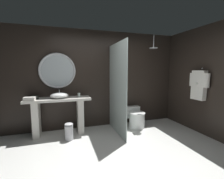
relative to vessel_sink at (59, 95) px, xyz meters
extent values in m
plane|color=silver|center=(1.01, -1.56, -0.96)|extent=(5.76, 5.76, 0.00)
cube|color=black|center=(1.01, 0.34, 0.34)|extent=(4.80, 0.10, 2.60)
cube|color=black|center=(3.36, -0.80, 0.34)|extent=(0.10, 2.47, 2.60)
cube|color=silver|center=(-0.02, 0.03, -0.10)|extent=(1.51, 0.48, 0.06)
cube|color=silver|center=(-0.53, 0.03, -0.54)|extent=(0.14, 0.41, 0.83)
cube|color=silver|center=(0.48, 0.03, -0.54)|extent=(0.14, 0.41, 0.83)
ellipsoid|color=white|center=(0.00, 0.00, 0.00)|extent=(0.41, 0.34, 0.14)
cylinder|color=silver|center=(0.00, 0.15, 0.03)|extent=(0.02, 0.02, 0.19)
cylinder|color=silver|center=(0.00, 0.09, 0.11)|extent=(0.02, 0.13, 0.02)
cylinder|color=silver|center=(0.46, 0.04, -0.02)|extent=(0.07, 0.07, 0.10)
cube|color=#282D28|center=(-0.54, 0.07, -0.03)|extent=(0.14, 0.14, 0.08)
torus|color=silver|center=(-0.02, 0.25, 0.58)|extent=(0.88, 0.05, 0.88)
cylinder|color=#B2BCC1|center=(-0.02, 0.26, 0.58)|extent=(0.80, 0.01, 0.80)
cube|color=silver|center=(1.35, -0.32, 0.14)|extent=(0.02, 1.22, 2.20)
cylinder|color=silver|center=(2.49, -0.06, 1.37)|extent=(0.02, 0.02, 0.34)
cylinder|color=silver|center=(2.49, -0.06, 1.19)|extent=(0.22, 0.22, 0.02)
sphere|color=silver|center=(3.29, -0.94, 0.64)|extent=(0.04, 0.04, 0.04)
cube|color=silver|center=(3.22, -0.94, 0.24)|extent=(0.12, 0.36, 0.71)
cylinder|color=silver|center=(3.22, -1.14, 0.36)|extent=(0.13, 0.13, 0.33)
cylinder|color=silver|center=(3.22, -0.74, 0.36)|extent=(0.13, 0.13, 0.33)
sphere|color=silver|center=(3.14, -0.94, 0.27)|extent=(0.07, 0.07, 0.07)
cylinder|color=white|center=(1.98, -0.16, -0.76)|extent=(0.42, 0.42, 0.41)
ellipsoid|color=white|center=(1.98, -0.16, -0.54)|extent=(0.44, 0.48, 0.02)
cube|color=white|center=(1.98, 0.14, -0.60)|extent=(0.41, 0.18, 0.32)
cylinder|color=silver|center=(0.18, -0.39, -0.79)|extent=(0.19, 0.19, 0.34)
ellipsoid|color=silver|center=(0.18, -0.39, -0.60)|extent=(0.19, 0.19, 0.06)
cube|color=silver|center=(-0.62, -0.11, -0.03)|extent=(0.25, 0.18, 0.08)
camera|label=1|loc=(0.09, -3.86, 0.60)|focal=24.98mm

